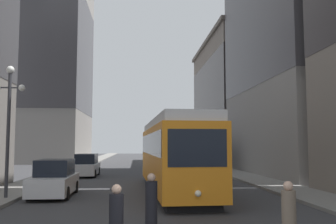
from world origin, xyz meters
name	(u,v)px	position (x,y,z in m)	size (l,w,h in m)	color
sidewalk_left	(84,164)	(-7.55, 40.00, 0.07)	(2.56, 120.00, 0.15)	gray
sidewalk_right	(202,164)	(7.55, 40.00, 0.07)	(2.56, 120.00, 0.15)	gray
streetcar	(173,153)	(1.08, 12.31, 2.10)	(3.09, 14.18, 3.89)	black
transit_bus	(192,150)	(5.07, 31.79, 1.95)	(2.97, 11.83, 3.45)	black
parked_car_left_near	(55,179)	(-4.97, 10.93, 0.84)	(1.92, 4.44, 1.82)	black
parked_car_left_mid	(86,166)	(-4.97, 22.72, 0.84)	(1.93, 4.45, 1.82)	black
pedestrian_crossing_near	(151,202)	(-0.44, 3.45, 0.78)	(0.38, 0.38, 1.68)	black
pedestrian_crossing_far	(116,219)	(-1.39, 1.10, 0.74)	(0.36, 0.36, 1.59)	black
pedestrian_on_sidewalk	(289,215)	(3.00, 1.18, 0.76)	(0.36, 0.36, 1.63)	#6B5B4C
lamp_post_left_near	(9,111)	(-6.87, 9.65, 4.12)	(1.41, 0.36, 6.12)	#333338
building_left_corner	(40,62)	(-15.89, 49.74, 15.25)	(14.71, 18.35, 29.58)	gray
building_right_corner	(249,101)	(15.06, 43.58, 8.83)	(13.05, 22.66, 17.21)	slate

